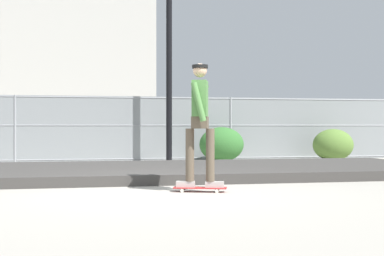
{
  "coord_description": "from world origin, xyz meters",
  "views": [
    {
      "loc": [
        -1.1,
        -7.86,
        0.99
      ],
      "look_at": [
        1.3,
        4.39,
        0.95
      ],
      "focal_mm": 49.83,
      "sensor_mm": 36.0,
      "label": 1
    }
  ],
  "objects_px": {
    "skateboard": "(200,188)",
    "shrub_center": "(333,145)",
    "street_lamp": "(169,11)",
    "parked_car_far": "(358,130)",
    "parked_car_mid": "(206,131)",
    "parked_car_near": "(31,131)",
    "skater": "(200,116)",
    "shrub_left": "(222,144)"
  },
  "relations": [
    {
      "from": "parked_car_mid",
      "to": "shrub_left",
      "type": "xyz_separation_m",
      "value": [
        -0.39,
        -3.73,
        -0.35
      ]
    },
    {
      "from": "skateboard",
      "to": "parked_car_far",
      "type": "relative_size",
      "value": 0.18
    },
    {
      "from": "street_lamp",
      "to": "shrub_center",
      "type": "bearing_deg",
      "value": -1.82
    },
    {
      "from": "skateboard",
      "to": "shrub_center",
      "type": "height_order",
      "value": "shrub_center"
    },
    {
      "from": "skater",
      "to": "parked_car_far",
      "type": "relative_size",
      "value": 0.42
    },
    {
      "from": "street_lamp",
      "to": "shrub_left",
      "type": "xyz_separation_m",
      "value": [
        1.5,
        0.09,
        -3.65
      ]
    },
    {
      "from": "parked_car_near",
      "to": "shrub_center",
      "type": "xyz_separation_m",
      "value": [
        8.73,
        -3.98,
        -0.38
      ]
    },
    {
      "from": "skater",
      "to": "street_lamp",
      "type": "xyz_separation_m",
      "value": [
        0.52,
        6.5,
        3.0
      ]
    },
    {
      "from": "skateboard",
      "to": "skater",
      "type": "height_order",
      "value": "skater"
    },
    {
      "from": "shrub_left",
      "to": "street_lamp",
      "type": "bearing_deg",
      "value": -176.6
    },
    {
      "from": "skater",
      "to": "shrub_center",
      "type": "bearing_deg",
      "value": 50.42
    },
    {
      "from": "skateboard",
      "to": "street_lamp",
      "type": "bearing_deg",
      "value": 85.46
    },
    {
      "from": "street_lamp",
      "to": "shrub_center",
      "type": "relative_size",
      "value": 5.6
    },
    {
      "from": "skateboard",
      "to": "parked_car_mid",
      "type": "height_order",
      "value": "parked_car_mid"
    },
    {
      "from": "skater",
      "to": "parked_car_far",
      "type": "height_order",
      "value": "skater"
    },
    {
      "from": "street_lamp",
      "to": "skateboard",
      "type": "bearing_deg",
      "value": -94.54
    },
    {
      "from": "parked_car_near",
      "to": "parked_car_mid",
      "type": "bearing_deg",
      "value": -0.06
    },
    {
      "from": "street_lamp",
      "to": "parked_car_near",
      "type": "relative_size",
      "value": 1.48
    },
    {
      "from": "skateboard",
      "to": "shrub_left",
      "type": "xyz_separation_m",
      "value": [
        2.02,
        6.59,
        0.43
      ]
    },
    {
      "from": "skater",
      "to": "parked_car_far",
      "type": "distance_m",
      "value": 13.29
    },
    {
      "from": "skateboard",
      "to": "parked_car_near",
      "type": "relative_size",
      "value": 0.18
    },
    {
      "from": "skateboard",
      "to": "shrub_center",
      "type": "distance_m",
      "value": 8.25
    },
    {
      "from": "skateboard",
      "to": "street_lamp",
      "type": "relative_size",
      "value": 0.12
    },
    {
      "from": "skateboard",
      "to": "parked_car_far",
      "type": "xyz_separation_m",
      "value": [
        8.23,
        10.43,
        0.78
      ]
    },
    {
      "from": "parked_car_near",
      "to": "parked_car_mid",
      "type": "distance_m",
      "value": 5.88
    },
    {
      "from": "parked_car_mid",
      "to": "shrub_center",
      "type": "xyz_separation_m",
      "value": [
        2.85,
        -3.97,
        -0.38
      ]
    },
    {
      "from": "skateboard",
      "to": "street_lamp",
      "type": "xyz_separation_m",
      "value": [
        0.52,
        6.5,
        4.08
      ]
    },
    {
      "from": "parked_car_mid",
      "to": "street_lamp",
      "type": "bearing_deg",
      "value": -116.27
    },
    {
      "from": "street_lamp",
      "to": "shrub_left",
      "type": "height_order",
      "value": "street_lamp"
    },
    {
      "from": "parked_car_far",
      "to": "shrub_left",
      "type": "height_order",
      "value": "parked_car_far"
    },
    {
      "from": "skateboard",
      "to": "shrub_left",
      "type": "bearing_deg",
      "value": 73.0
    },
    {
      "from": "parked_car_far",
      "to": "shrub_left",
      "type": "relative_size",
      "value": 3.58
    },
    {
      "from": "shrub_center",
      "to": "skater",
      "type": "bearing_deg",
      "value": -129.58
    },
    {
      "from": "shrub_left",
      "to": "skater",
      "type": "bearing_deg",
      "value": -107.0
    },
    {
      "from": "parked_car_mid",
      "to": "shrub_center",
      "type": "bearing_deg",
      "value": -54.35
    },
    {
      "from": "parked_car_mid",
      "to": "parked_car_far",
      "type": "height_order",
      "value": "same"
    },
    {
      "from": "parked_car_mid",
      "to": "shrub_left",
      "type": "bearing_deg",
      "value": -95.93
    },
    {
      "from": "parked_car_far",
      "to": "shrub_center",
      "type": "distance_m",
      "value": 5.06
    },
    {
      "from": "skateboard",
      "to": "parked_car_far",
      "type": "distance_m",
      "value": 13.31
    },
    {
      "from": "skateboard",
      "to": "shrub_center",
      "type": "xyz_separation_m",
      "value": [
        5.25,
        6.35,
        0.4
      ]
    },
    {
      "from": "skater",
      "to": "shrub_center",
      "type": "xyz_separation_m",
      "value": [
        5.25,
        6.35,
        -0.69
      ]
    },
    {
      "from": "street_lamp",
      "to": "parked_car_far",
      "type": "height_order",
      "value": "street_lamp"
    }
  ]
}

